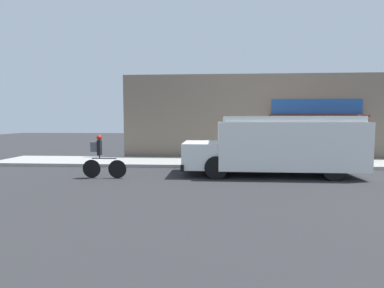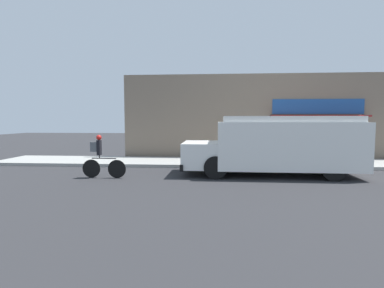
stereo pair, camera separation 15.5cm
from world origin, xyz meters
TOP-DOWN VIEW (x-y plane):
  - ground_plane at (0.00, 0.00)m, footprint 70.00×70.00m
  - sidewalk at (0.00, 1.44)m, footprint 28.00×2.87m
  - storefront at (0.07, 3.13)m, footprint 16.56×0.81m
  - school_bus at (-0.88, -1.38)m, footprint 6.73×2.83m
  - cyclist at (-7.51, -2.46)m, footprint 1.66×0.20m
  - stop_sign_post at (3.14, 0.67)m, footprint 0.45×0.45m
  - trash_bin at (0.44, 2.07)m, footprint 0.61×0.61m

SIDE VIEW (x-z plane):
  - ground_plane at x=0.00m, z-range 0.00..0.00m
  - sidewalk at x=0.00m, z-range 0.00..0.14m
  - trash_bin at x=0.44m, z-range 0.15..0.90m
  - cyclist at x=-7.51m, z-range -0.04..1.56m
  - school_bus at x=-0.88m, z-range 0.06..2.34m
  - stop_sign_post at x=3.14m, z-range 0.53..2.79m
  - storefront at x=0.07m, z-range 0.01..4.60m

